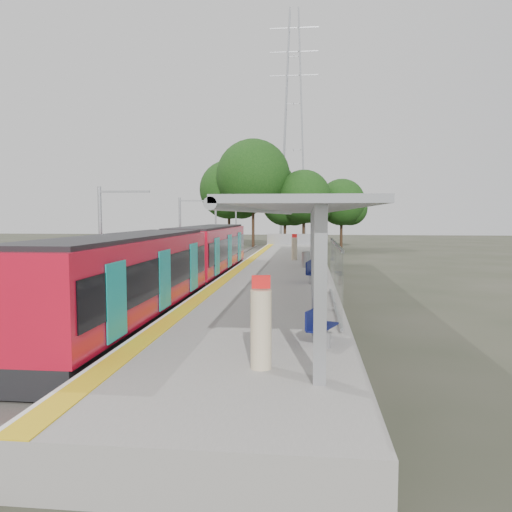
{
  "coord_description": "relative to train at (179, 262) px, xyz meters",
  "views": [
    {
      "loc": [
        1.78,
        -11.61,
        4.29
      ],
      "look_at": [
        -0.82,
        12.65,
        2.3
      ],
      "focal_mm": 35.0,
      "sensor_mm": 36.0,
      "label": 1
    }
  ],
  "objects": [
    {
      "name": "info_pillar_far",
      "position": [
        5.18,
        13.34,
        -0.22
      ],
      "size": [
        0.43,
        0.43,
        1.92
      ],
      "rotation": [
        0.0,
        0.0,
        0.06
      ],
      "color": "#C8B692",
      "rests_on": "platform"
    },
    {
      "name": "tactile_strip",
      "position": [
        1.95,
        8.03,
        -1.04
      ],
      "size": [
        0.6,
        50.0,
        0.02
      ],
      "primitive_type": "cube",
      "color": "gold",
      "rests_on": "platform"
    },
    {
      "name": "platform",
      "position": [
        4.5,
        8.03,
        -1.55
      ],
      "size": [
        6.0,
        50.0,
        1.0
      ],
      "primitive_type": "cube",
      "color": "gray",
      "rests_on": "ground"
    },
    {
      "name": "bench_mid",
      "position": [
        6.38,
        0.84,
        -0.49
      ],
      "size": [
        0.7,
        1.61,
        1.06
      ],
      "rotation": [
        0.0,
        0.0,
        -0.15
      ],
      "color": "#111755",
      "rests_on": "platform"
    },
    {
      "name": "ground",
      "position": [
        4.5,
        -11.97,
        -2.05
      ],
      "size": [
        200.0,
        200.0,
        0.0
      ],
      "primitive_type": "plane",
      "color": "#474438",
      "rests_on": "ground"
    },
    {
      "name": "pylon",
      "position": [
        3.5,
        61.03,
        16.95
      ],
      "size": [
        8.0,
        4.0,
        38.0
      ],
      "primitive_type": null,
      "color": "#9EA0A5",
      "rests_on": "ground"
    },
    {
      "name": "train",
      "position": [
        0.0,
        0.0,
        0.0
      ],
      "size": [
        2.74,
        27.6,
        3.62
      ],
      "color": "black",
      "rests_on": "ground"
    },
    {
      "name": "catenary_masts",
      "position": [
        -1.72,
        7.03,
        0.86
      ],
      "size": [
        2.08,
        48.16,
        5.4
      ],
      "color": "#9EA0A5",
      "rests_on": "ground"
    },
    {
      "name": "tree_cluster",
      "position": [
        0.88,
        41.04,
        5.76
      ],
      "size": [
        21.89,
        11.33,
        13.98
      ],
      "color": "#382316",
      "rests_on": "ground"
    },
    {
      "name": "trackbed",
      "position": [
        -0.0,
        8.03,
        -1.93
      ],
      "size": [
        3.0,
        70.0,
        0.24
      ],
      "primitive_type": "cube",
      "color": "#59544C",
      "rests_on": "ground"
    },
    {
      "name": "end_fence",
      "position": [
        4.5,
        32.98,
        -0.45
      ],
      "size": [
        6.0,
        0.1,
        1.2
      ],
      "primitive_type": "cube",
      "color": "#9EA0A5",
      "rests_on": "platform"
    },
    {
      "name": "info_pillar_near",
      "position": [
        5.27,
        -13.11,
        -0.18
      ],
      "size": [
        0.46,
        0.46,
        2.02
      ],
      "rotation": [
        0.0,
        0.0,
        0.16
      ],
      "color": "#C8B692",
      "rests_on": "platform"
    },
    {
      "name": "bench_far",
      "position": [
        6.69,
        8.97,
        -0.49
      ],
      "size": [
        0.51,
        1.57,
        1.06
      ],
      "rotation": [
        0.0,
        0.0,
        0.02
      ],
      "color": "#111755",
      "rests_on": "platform"
    },
    {
      "name": "canopy",
      "position": [
        6.11,
        4.21,
        2.15
      ],
      "size": [
        3.27,
        38.0,
        3.66
      ],
      "color": "#9EA0A5",
      "rests_on": "platform"
    },
    {
      "name": "litter_bin",
      "position": [
        6.06,
        7.89,
        -0.54
      ],
      "size": [
        0.61,
        0.61,
        1.02
      ],
      "primitive_type": "cylinder",
      "rotation": [
        0.0,
        0.0,
        0.26
      ],
      "color": "#9EA0A5",
      "rests_on": "platform"
    },
    {
      "name": "bench_near",
      "position": [
        6.57,
        -10.75,
        -0.57
      ],
      "size": [
        0.9,
        1.38,
        0.91
      ],
      "rotation": [
        0.0,
        0.0,
        -0.4
      ],
      "color": "#111755",
      "rests_on": "platform"
    }
  ]
}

